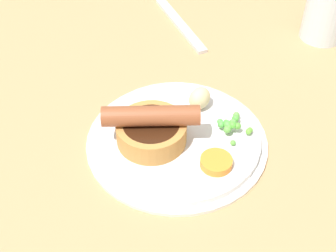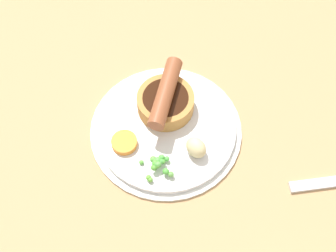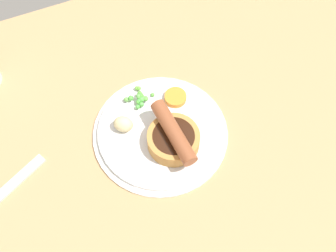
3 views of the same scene
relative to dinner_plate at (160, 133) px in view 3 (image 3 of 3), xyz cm
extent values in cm
cube|color=tan|center=(-3.33, -4.27, -2.07)|extent=(110.00, 80.00, 3.00)
cylinder|color=silver|center=(0.00, 0.00, -0.32)|extent=(23.27, 23.27, 0.50)
cylinder|color=silver|center=(0.00, 0.00, 0.13)|extent=(21.41, 21.41, 1.40)
cylinder|color=#BC8442|center=(1.13, -3.14, 2.29)|extent=(8.75, 8.75, 2.92)
cylinder|color=#33190C|center=(1.13, -3.14, 3.60)|extent=(7.00, 7.00, 0.30)
cylinder|color=brown|center=(1.13, -3.14, 5.00)|extent=(3.44, 11.95, 2.49)
sphere|color=#5CB746|center=(-0.63, 6.54, 2.00)|extent=(0.84, 0.84, 0.84)
sphere|color=#57B54B|center=(-0.93, 6.35, 2.07)|extent=(0.99, 0.99, 0.99)
sphere|color=#54B14A|center=(-1.23, 5.58, 1.76)|extent=(0.91, 0.91, 0.91)
sphere|color=#5BAC3A|center=(-1.14, 7.23, 2.13)|extent=(0.78, 0.78, 0.78)
sphere|color=#62A249|center=(-2.87, 7.62, 1.58)|extent=(0.87, 0.87, 0.87)
sphere|color=#51B44B|center=(-1.39, 6.31, 1.94)|extent=(0.80, 0.80, 0.80)
sphere|color=#50AE40|center=(-2.54, 7.49, 1.75)|extent=(0.96, 0.96, 0.96)
sphere|color=#5EB04D|center=(-1.21, 7.01, 2.24)|extent=(0.95, 0.95, 0.95)
sphere|color=#5FAF47|center=(-0.22, 6.32, 1.91)|extent=(0.97, 0.97, 0.97)
sphere|color=#56B84D|center=(-1.99, 5.46, 1.58)|extent=(0.79, 0.79, 0.79)
sphere|color=#55A438|center=(-0.79, 7.60, 2.04)|extent=(0.90, 0.90, 0.90)
sphere|color=#52A245|center=(-0.95, 7.09, 2.21)|extent=(0.90, 0.90, 0.90)
sphere|color=#63A73A|center=(-0.80, 9.25, 1.41)|extent=(0.75, 0.75, 0.75)
sphere|color=#63B039|center=(-0.47, 9.04, 1.47)|extent=(0.79, 0.79, 0.79)
sphere|color=#53B141|center=(-1.64, 6.21, 1.83)|extent=(0.72, 0.72, 0.72)
sphere|color=#52B93B|center=(-0.78, 6.96, 2.21)|extent=(0.99, 0.99, 0.99)
sphere|color=#5BAD42|center=(1.37, 7.03, 1.19)|extent=(0.71, 0.71, 0.71)
ellipsoid|color=beige|center=(-5.55, 2.77, 2.34)|extent=(4.23, 4.00, 3.02)
cylinder|color=orange|center=(4.86, 4.87, 1.35)|extent=(4.80, 4.80, 1.03)
cube|color=silver|center=(-28.02, -0.65, -0.27)|extent=(16.83, 9.44, 0.60)
camera|label=1|loc=(42.06, 1.24, 43.01)|focal=50.00mm
camera|label=2|loc=(-11.49, 33.16, 62.61)|focal=50.00mm
camera|label=3|loc=(-12.98, -35.04, 71.13)|focal=50.00mm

